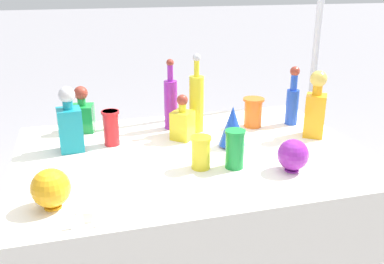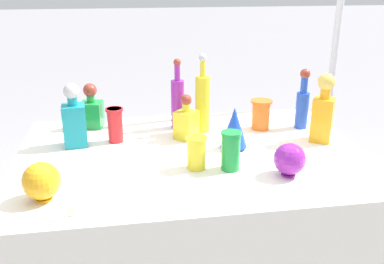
# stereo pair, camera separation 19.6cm
# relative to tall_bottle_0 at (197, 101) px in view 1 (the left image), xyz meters

# --- Properties ---
(display_table) EXTENTS (1.61, 1.14, 0.76)m
(display_table) POSITION_rel_tall_bottle_0_xyz_m (-0.10, -0.31, -0.22)
(display_table) COLOR white
(display_table) RESTS_ON ground
(tall_bottle_0) EXTENTS (0.08, 0.08, 0.41)m
(tall_bottle_0) POSITION_rel_tall_bottle_0_xyz_m (0.00, 0.00, 0.00)
(tall_bottle_0) COLOR yellow
(tall_bottle_0) RESTS_ON display_table
(tall_bottle_1) EXTENTS (0.07, 0.07, 0.38)m
(tall_bottle_1) POSITION_rel_tall_bottle_0_xyz_m (-0.12, 0.08, -0.01)
(tall_bottle_1) COLOR purple
(tall_bottle_1) RESTS_ON display_table
(tall_bottle_2) EXTENTS (0.07, 0.07, 0.32)m
(tall_bottle_2) POSITION_rel_tall_bottle_0_xyz_m (0.54, -0.03, -0.02)
(tall_bottle_2) COLOR blue
(tall_bottle_2) RESTS_ON display_table
(square_decanter_0) EXTENTS (0.13, 0.13, 0.24)m
(square_decanter_0) POSITION_rel_tall_bottle_0_xyz_m (-0.58, 0.16, -0.06)
(square_decanter_0) COLOR #198C38
(square_decanter_0) RESTS_ON display_table
(square_decanter_1) EXTENTS (0.14, 0.14, 0.23)m
(square_decanter_1) POSITION_rel_tall_bottle_0_xyz_m (-0.10, -0.10, -0.07)
(square_decanter_1) COLOR yellow
(square_decanter_1) RESTS_ON display_table
(square_decanter_2) EXTENTS (0.12, 0.12, 0.31)m
(square_decanter_2) POSITION_rel_tall_bottle_0_xyz_m (-0.64, -0.10, -0.03)
(square_decanter_2) COLOR teal
(square_decanter_2) RESTS_ON display_table
(square_decanter_3) EXTENTS (0.14, 0.14, 0.34)m
(square_decanter_3) POSITION_rel_tall_bottle_0_xyz_m (0.56, -0.24, -0.01)
(square_decanter_3) COLOR orange
(square_decanter_3) RESTS_ON display_table
(slender_vase_0) EXTENTS (0.12, 0.12, 0.16)m
(slender_vase_0) POSITION_rel_tall_bottle_0_xyz_m (0.31, -0.02, -0.07)
(slender_vase_0) COLOR orange
(slender_vase_0) RESTS_ON display_table
(slender_vase_1) EXTENTS (0.09, 0.09, 0.17)m
(slender_vase_1) POSITION_rel_tall_bottle_0_xyz_m (0.03, -0.49, -0.07)
(slender_vase_1) COLOR #198C38
(slender_vase_1) RESTS_ON display_table
(slender_vase_2) EXTENTS (0.09, 0.09, 0.14)m
(slender_vase_2) POSITION_rel_tall_bottle_0_xyz_m (-0.11, -0.46, -0.08)
(slender_vase_2) COLOR yellow
(slender_vase_2) RESTS_ON display_table
(slender_vase_3) EXTENTS (0.09, 0.09, 0.17)m
(slender_vase_3) POSITION_rel_tall_bottle_0_xyz_m (-0.45, -0.08, -0.07)
(slender_vase_3) COLOR red
(slender_vase_3) RESTS_ON display_table
(fluted_vase_0) EXTENTS (0.13, 0.13, 0.20)m
(fluted_vase_0) POSITION_rel_tall_bottle_0_xyz_m (0.10, -0.26, -0.06)
(fluted_vase_0) COLOR blue
(fluted_vase_0) RESTS_ON display_table
(round_bowl_0) EXTENTS (0.14, 0.14, 0.15)m
(round_bowl_0) POSITION_rel_tall_bottle_0_xyz_m (-0.71, -0.63, -0.08)
(round_bowl_0) COLOR orange
(round_bowl_0) RESTS_ON display_table
(round_bowl_1) EXTENTS (0.13, 0.13, 0.14)m
(round_bowl_1) POSITION_rel_tall_bottle_0_xyz_m (0.25, -0.59, -0.09)
(round_bowl_1) COLOR purple
(round_bowl_1) RESTS_ON display_table
(price_tag_left) EXTENTS (0.06, 0.03, 0.03)m
(price_tag_left) POSITION_rel_tall_bottle_0_xyz_m (-0.61, -0.76, -0.15)
(price_tag_left) COLOR white
(price_tag_left) RESTS_ON display_table
(price_tag_center) EXTENTS (0.05, 0.02, 0.04)m
(price_tag_center) POSITION_rel_tall_bottle_0_xyz_m (-0.63, -0.79, -0.14)
(price_tag_center) COLOR white
(price_tag_center) RESTS_ON display_table
(price_tag_right) EXTENTS (0.06, 0.03, 0.03)m
(price_tag_right) POSITION_rel_tall_bottle_0_xyz_m (-0.55, -0.80, -0.15)
(price_tag_right) COLOR white
(price_tag_right) RESTS_ON display_table
(cardboard_box_behind_left) EXTENTS (0.53, 0.46, 0.33)m
(cardboard_box_behind_left) POSITION_rel_tall_bottle_0_xyz_m (-0.33, 1.07, -0.80)
(cardboard_box_behind_left) COLOR tan
(cardboard_box_behind_left) RESTS_ON ground
(canopy_pole) EXTENTS (0.18, 0.18, 2.56)m
(canopy_pole) POSITION_rel_tall_bottle_0_xyz_m (0.91, 0.39, 0.10)
(canopy_pole) COLOR silver
(canopy_pole) RESTS_ON ground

